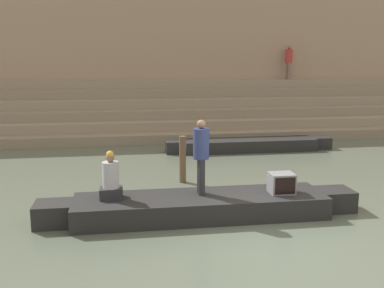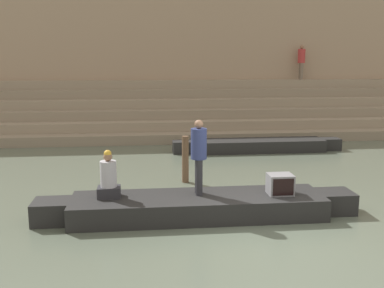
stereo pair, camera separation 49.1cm
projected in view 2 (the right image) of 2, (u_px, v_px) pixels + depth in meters
name	position (u px, v px, depth m)	size (l,w,h in m)	color
ground_plane	(268.00, 234.00, 8.71)	(120.00, 120.00, 0.00)	#566051
ghat_steps	(195.00, 114.00, 20.49)	(36.00, 4.52, 2.33)	gray
back_wall	(190.00, 39.00, 22.02)	(34.20, 1.28, 8.61)	tan
rowboat_main	(198.00, 206.00, 9.63)	(6.88, 1.45, 0.47)	black
person_standing	(199.00, 152.00, 9.54)	(0.34, 0.34, 1.62)	#28282D
person_rowing	(109.00, 179.00, 9.42)	(0.48, 0.37, 1.02)	#28282D
tv_set	(280.00, 184.00, 9.66)	(0.53, 0.46, 0.44)	slate
moored_boat_shore	(257.00, 145.00, 16.43)	(6.21, 1.05, 0.43)	black
mooring_post	(185.00, 159.00, 12.25)	(0.18, 0.18, 1.29)	brown
person_on_steps	(301.00, 60.00, 21.82)	(0.35, 0.35, 1.66)	#756656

